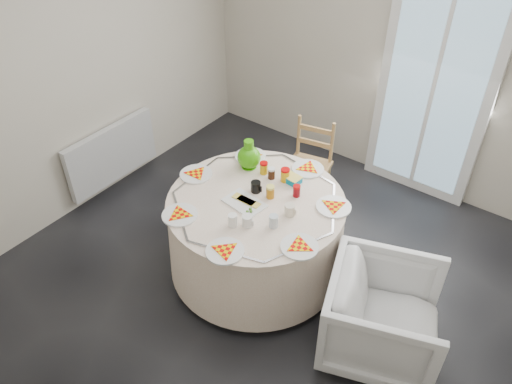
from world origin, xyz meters
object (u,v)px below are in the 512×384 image
Objects in this scene: radiator at (112,154)px; armchair at (384,312)px; table at (256,235)px; wooden_chair at (308,161)px; green_pitcher at (249,151)px.

armchair is (2.89, -0.17, 0.01)m from radiator.
wooden_chair reaches higher than table.
green_pitcher is (-1.42, 0.41, 0.48)m from armchair.
radiator is 0.74× the size of table.
radiator is 1.34× the size of armchair.
wooden_chair reaches higher than radiator.
table is (1.76, -0.07, -0.01)m from radiator.
radiator is 1.76m from table.
table is at bearing -2.38° from radiator.
armchair is at bearing -5.02° from table.
wooden_chair is 0.79m from green_pitcher.
wooden_chair reaches higher than armchair.
table is at bearing 66.02° from armchair.
table reaches higher than radiator.
green_pitcher reaches higher than wooden_chair.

